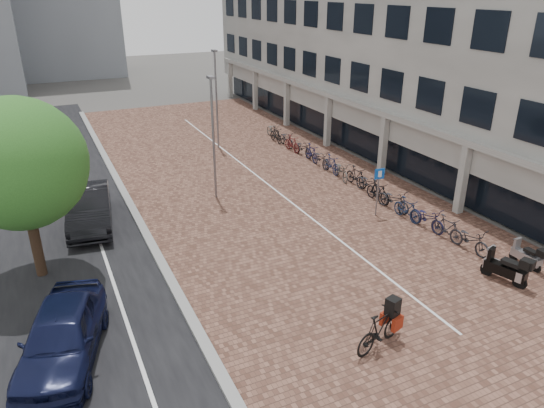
{
  "coord_description": "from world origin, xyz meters",
  "views": [
    {
      "loc": [
        -8.43,
        -11.83,
        9.88
      ],
      "look_at": [
        0.0,
        6.0,
        1.3
      ],
      "focal_mm": 33.13,
      "sensor_mm": 36.0,
      "label": 1
    }
  ],
  "objects_px": {
    "car_dark": "(89,208)",
    "scooter_back": "(505,267)",
    "scooter_mid": "(506,268)",
    "scooter_front": "(527,255)",
    "car_navy": "(62,335)",
    "parking_sign": "(378,185)",
    "hero_bike": "(380,329)"
  },
  "relations": [
    {
      "from": "hero_bike",
      "to": "scooter_front",
      "type": "relative_size",
      "value": 1.48
    },
    {
      "from": "scooter_front",
      "to": "parking_sign",
      "type": "relative_size",
      "value": 0.62
    },
    {
      "from": "car_dark",
      "to": "scooter_back",
      "type": "distance_m",
      "value": 17.19
    },
    {
      "from": "car_dark",
      "to": "car_navy",
      "type": "bearing_deg",
      "value": -94.03
    },
    {
      "from": "scooter_front",
      "to": "scooter_mid",
      "type": "height_order",
      "value": "scooter_mid"
    },
    {
      "from": "hero_bike",
      "to": "car_dark",
      "type": "bearing_deg",
      "value": 11.65
    },
    {
      "from": "scooter_mid",
      "to": "scooter_front",
      "type": "bearing_deg",
      "value": -2.3
    },
    {
      "from": "car_navy",
      "to": "scooter_front",
      "type": "distance_m",
      "value": 16.5
    },
    {
      "from": "hero_bike",
      "to": "scooter_mid",
      "type": "distance_m",
      "value": 6.34
    },
    {
      "from": "car_dark",
      "to": "scooter_back",
      "type": "height_order",
      "value": "car_dark"
    },
    {
      "from": "car_navy",
      "to": "hero_bike",
      "type": "height_order",
      "value": "car_navy"
    },
    {
      "from": "car_navy",
      "to": "parking_sign",
      "type": "relative_size",
      "value": 2.08
    },
    {
      "from": "car_navy",
      "to": "scooter_mid",
      "type": "relative_size",
      "value": 2.81
    },
    {
      "from": "car_navy",
      "to": "scooter_front",
      "type": "height_order",
      "value": "car_navy"
    },
    {
      "from": "car_navy",
      "to": "hero_bike",
      "type": "relative_size",
      "value": 2.28
    },
    {
      "from": "car_dark",
      "to": "scooter_back",
      "type": "relative_size",
      "value": 2.97
    },
    {
      "from": "car_dark",
      "to": "scooter_front",
      "type": "bearing_deg",
      "value": -29.48
    },
    {
      "from": "car_navy",
      "to": "scooter_mid",
      "type": "height_order",
      "value": "car_navy"
    },
    {
      "from": "car_navy",
      "to": "scooter_back",
      "type": "relative_size",
      "value": 2.81
    },
    {
      "from": "hero_bike",
      "to": "scooter_front",
      "type": "height_order",
      "value": "hero_bike"
    },
    {
      "from": "scooter_front",
      "to": "scooter_mid",
      "type": "distance_m",
      "value": 1.73
    },
    {
      "from": "car_dark",
      "to": "scooter_front",
      "type": "height_order",
      "value": "car_dark"
    },
    {
      "from": "hero_bike",
      "to": "parking_sign",
      "type": "height_order",
      "value": "parking_sign"
    },
    {
      "from": "scooter_front",
      "to": "parking_sign",
      "type": "height_order",
      "value": "parking_sign"
    },
    {
      "from": "scooter_back",
      "to": "parking_sign",
      "type": "bearing_deg",
      "value": 83.5
    },
    {
      "from": "parking_sign",
      "to": "scooter_front",
      "type": "bearing_deg",
      "value": -62.38
    },
    {
      "from": "scooter_back",
      "to": "parking_sign",
      "type": "height_order",
      "value": "parking_sign"
    },
    {
      "from": "scooter_front",
      "to": "hero_bike",
      "type": "bearing_deg",
      "value": -169.48
    },
    {
      "from": "car_navy",
      "to": "car_dark",
      "type": "xyz_separation_m",
      "value": [
        1.79,
        8.94,
        0.02
      ]
    },
    {
      "from": "scooter_mid",
      "to": "parking_sign",
      "type": "xyz_separation_m",
      "value": [
        -0.75,
        6.71,
        0.96
      ]
    },
    {
      "from": "scooter_front",
      "to": "scooter_back",
      "type": "distance_m",
      "value": 1.69
    },
    {
      "from": "scooter_mid",
      "to": "parking_sign",
      "type": "height_order",
      "value": "parking_sign"
    }
  ]
}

